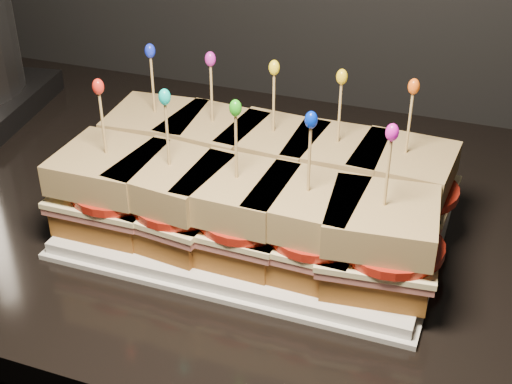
% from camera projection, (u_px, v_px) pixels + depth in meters
% --- Properties ---
extents(granite_slab, '(2.56, 0.65, 0.03)m').
position_uv_depth(granite_slab, '(70.00, 176.00, 0.95)').
color(granite_slab, black).
rests_on(granite_slab, cabinet).
extents(platter, '(0.39, 0.24, 0.02)m').
position_uv_depth(platter, '(256.00, 227.00, 0.80)').
color(platter, white).
rests_on(platter, granite_slab).
extents(platter_rim, '(0.40, 0.25, 0.01)m').
position_uv_depth(platter_rim, '(256.00, 232.00, 0.80)').
color(platter_rim, white).
rests_on(platter_rim, granite_slab).
extents(sandwich_0_bread_bot, '(0.11, 0.11, 0.03)m').
position_uv_depth(sandwich_0_bread_bot, '(159.00, 165.00, 0.88)').
color(sandwich_0_bread_bot, '#5C2E10').
rests_on(sandwich_0_bread_bot, platter).
extents(sandwich_0_ham, '(0.12, 0.11, 0.01)m').
position_uv_depth(sandwich_0_ham, '(158.00, 152.00, 0.87)').
color(sandwich_0_ham, '#C36761').
rests_on(sandwich_0_ham, sandwich_0_bread_bot).
extents(sandwich_0_cheese, '(0.12, 0.12, 0.01)m').
position_uv_depth(sandwich_0_cheese, '(158.00, 147.00, 0.86)').
color(sandwich_0_cheese, '#FFF1B0').
rests_on(sandwich_0_cheese, sandwich_0_ham).
extents(sandwich_0_tomato, '(0.10, 0.10, 0.01)m').
position_uv_depth(sandwich_0_tomato, '(164.00, 145.00, 0.85)').
color(sandwich_0_tomato, '#AB1E11').
rests_on(sandwich_0_tomato, sandwich_0_cheese).
extents(sandwich_0_bread_top, '(0.11, 0.11, 0.03)m').
position_uv_depth(sandwich_0_bread_top, '(156.00, 125.00, 0.85)').
color(sandwich_0_bread_top, '#542E0B').
rests_on(sandwich_0_bread_top, sandwich_0_tomato).
extents(sandwich_0_pick, '(0.00, 0.00, 0.09)m').
position_uv_depth(sandwich_0_pick, '(153.00, 88.00, 0.82)').
color(sandwich_0_pick, tan).
rests_on(sandwich_0_pick, sandwich_0_bread_top).
extents(sandwich_0_frill, '(0.01, 0.01, 0.02)m').
position_uv_depth(sandwich_0_frill, '(150.00, 51.00, 0.80)').
color(sandwich_0_frill, '#1427DA').
rests_on(sandwich_0_frill, sandwich_0_pick).
extents(sandwich_1_bread_bot, '(0.11, 0.11, 0.03)m').
position_uv_depth(sandwich_1_bread_bot, '(214.00, 175.00, 0.85)').
color(sandwich_1_bread_bot, '#5C2E10').
rests_on(sandwich_1_bread_bot, platter).
extents(sandwich_1_ham, '(0.12, 0.12, 0.01)m').
position_uv_depth(sandwich_1_ham, '(214.00, 162.00, 0.84)').
color(sandwich_1_ham, '#C36761').
rests_on(sandwich_1_ham, sandwich_1_bread_bot).
extents(sandwich_1_cheese, '(0.12, 0.12, 0.01)m').
position_uv_depth(sandwich_1_cheese, '(214.00, 157.00, 0.84)').
color(sandwich_1_cheese, '#FFF1B0').
rests_on(sandwich_1_cheese, sandwich_1_ham).
extents(sandwich_1_tomato, '(0.10, 0.10, 0.01)m').
position_uv_depth(sandwich_1_tomato, '(221.00, 155.00, 0.83)').
color(sandwich_1_tomato, '#AB1E11').
rests_on(sandwich_1_tomato, sandwich_1_cheese).
extents(sandwich_1_bread_top, '(0.11, 0.11, 0.03)m').
position_uv_depth(sandwich_1_bread_top, '(213.00, 135.00, 0.83)').
color(sandwich_1_bread_top, '#542E0B').
rests_on(sandwich_1_bread_top, sandwich_1_tomato).
extents(sandwich_1_pick, '(0.00, 0.00, 0.09)m').
position_uv_depth(sandwich_1_pick, '(212.00, 97.00, 0.80)').
color(sandwich_1_pick, tan).
rests_on(sandwich_1_pick, sandwich_1_bread_top).
extents(sandwich_1_frill, '(0.01, 0.01, 0.02)m').
position_uv_depth(sandwich_1_frill, '(210.00, 59.00, 0.78)').
color(sandwich_1_frill, '#C220B4').
rests_on(sandwich_1_frill, sandwich_1_pick).
extents(sandwich_2_bread_bot, '(0.11, 0.11, 0.03)m').
position_uv_depth(sandwich_2_bread_bot, '(273.00, 186.00, 0.83)').
color(sandwich_2_bread_bot, '#5C2E10').
rests_on(sandwich_2_bread_bot, platter).
extents(sandwich_2_ham, '(0.12, 0.11, 0.01)m').
position_uv_depth(sandwich_2_ham, '(273.00, 173.00, 0.82)').
color(sandwich_2_ham, '#C36761').
rests_on(sandwich_2_ham, sandwich_2_bread_bot).
extents(sandwich_2_cheese, '(0.12, 0.12, 0.01)m').
position_uv_depth(sandwich_2_cheese, '(273.00, 168.00, 0.82)').
color(sandwich_2_cheese, '#FFF1B0').
rests_on(sandwich_2_cheese, sandwich_2_ham).
extents(sandwich_2_tomato, '(0.10, 0.10, 0.01)m').
position_uv_depth(sandwich_2_tomato, '(281.00, 166.00, 0.81)').
color(sandwich_2_tomato, '#AB1E11').
rests_on(sandwich_2_tomato, sandwich_2_cheese).
extents(sandwich_2_bread_top, '(0.11, 0.11, 0.03)m').
position_uv_depth(sandwich_2_bread_top, '(273.00, 145.00, 0.80)').
color(sandwich_2_bread_top, '#542E0B').
rests_on(sandwich_2_bread_top, sandwich_2_tomato).
extents(sandwich_2_pick, '(0.00, 0.00, 0.09)m').
position_uv_depth(sandwich_2_pick, '(274.00, 106.00, 0.78)').
color(sandwich_2_pick, tan).
rests_on(sandwich_2_pick, sandwich_2_bread_top).
extents(sandwich_2_frill, '(0.01, 0.01, 0.02)m').
position_uv_depth(sandwich_2_frill, '(274.00, 68.00, 0.76)').
color(sandwich_2_frill, yellow).
rests_on(sandwich_2_frill, sandwich_2_pick).
extents(sandwich_3_bread_bot, '(0.10, 0.10, 0.03)m').
position_uv_depth(sandwich_3_bread_bot, '(334.00, 198.00, 0.81)').
color(sandwich_3_bread_bot, '#5C2E10').
rests_on(sandwich_3_bread_bot, platter).
extents(sandwich_3_ham, '(0.11, 0.11, 0.01)m').
position_uv_depth(sandwich_3_ham, '(335.00, 184.00, 0.80)').
color(sandwich_3_ham, '#C36761').
rests_on(sandwich_3_ham, sandwich_3_bread_bot).
extents(sandwich_3_cheese, '(0.11, 0.11, 0.01)m').
position_uv_depth(sandwich_3_cheese, '(335.00, 179.00, 0.80)').
color(sandwich_3_cheese, '#FFF1B0').
rests_on(sandwich_3_cheese, sandwich_3_ham).
extents(sandwich_3_tomato, '(0.10, 0.10, 0.01)m').
position_uv_depth(sandwich_3_tomato, '(345.00, 177.00, 0.78)').
color(sandwich_3_tomato, '#AB1E11').
rests_on(sandwich_3_tomato, sandwich_3_cheese).
extents(sandwich_3_bread_top, '(0.10, 0.10, 0.03)m').
position_uv_depth(sandwich_3_bread_top, '(337.00, 156.00, 0.78)').
color(sandwich_3_bread_top, '#542E0B').
rests_on(sandwich_3_bread_top, sandwich_3_tomato).
extents(sandwich_3_pick, '(0.00, 0.00, 0.09)m').
position_uv_depth(sandwich_3_pick, '(339.00, 116.00, 0.76)').
color(sandwich_3_pick, tan).
rests_on(sandwich_3_pick, sandwich_3_bread_top).
extents(sandwich_3_frill, '(0.01, 0.01, 0.02)m').
position_uv_depth(sandwich_3_frill, '(342.00, 77.00, 0.73)').
color(sandwich_3_frill, yellow).
rests_on(sandwich_3_frill, sandwich_3_pick).
extents(sandwich_4_bread_bot, '(0.11, 0.11, 0.03)m').
position_uv_depth(sandwich_4_bread_bot, '(399.00, 210.00, 0.79)').
color(sandwich_4_bread_bot, '#5C2E10').
rests_on(sandwich_4_bread_bot, platter).
extents(sandwich_4_ham, '(0.12, 0.11, 0.01)m').
position_uv_depth(sandwich_4_ham, '(400.00, 196.00, 0.78)').
color(sandwich_4_ham, '#C36761').
rests_on(sandwich_4_ham, sandwich_4_bread_bot).
extents(sandwich_4_cheese, '(0.12, 0.11, 0.01)m').
position_uv_depth(sandwich_4_cheese, '(401.00, 191.00, 0.77)').
color(sandwich_4_cheese, '#FFF1B0').
rests_on(sandwich_4_cheese, sandwich_4_ham).
extents(sandwich_4_tomato, '(0.10, 0.10, 0.01)m').
position_uv_depth(sandwich_4_tomato, '(412.00, 189.00, 0.76)').
color(sandwich_4_tomato, '#AB1E11').
rests_on(sandwich_4_tomato, sandwich_4_cheese).
extents(sandwich_4_bread_top, '(0.11, 0.11, 0.03)m').
position_uv_depth(sandwich_4_bread_top, '(404.00, 167.00, 0.76)').
color(sandwich_4_bread_top, '#542E0B').
rests_on(sandwich_4_bread_top, sandwich_4_tomato).
extents(sandwich_4_pick, '(0.00, 0.00, 0.09)m').
position_uv_depth(sandwich_4_pick, '(409.00, 127.00, 0.74)').
color(sandwich_4_pick, tan).
rests_on(sandwich_4_pick, sandwich_4_bread_top).
extents(sandwich_4_frill, '(0.01, 0.01, 0.02)m').
position_uv_depth(sandwich_4_frill, '(414.00, 86.00, 0.71)').
color(sandwich_4_frill, '#EC5C13').
rests_on(sandwich_4_frill, sandwich_4_pick).
extents(sandwich_5_bread_bot, '(0.10, 0.10, 0.03)m').
position_uv_depth(sandwich_5_bread_bot, '(113.00, 210.00, 0.79)').
color(sandwich_5_bread_bot, '#5C2E10').
rests_on(sandwich_5_bread_bot, platter).
extents(sandwich_5_ham, '(0.11, 0.11, 0.01)m').
position_uv_depth(sandwich_5_ham, '(112.00, 196.00, 0.78)').
color(sandwich_5_ham, '#C36761').
rests_on(sandwich_5_ham, sandwich_5_bread_bot).
extents(sandwich_5_cheese, '(0.11, 0.11, 0.01)m').
position_uv_depth(sandwich_5_cheese, '(111.00, 191.00, 0.77)').
color(sandwich_5_cheese, '#FFF1B0').
rests_on(sandwich_5_cheese, sandwich_5_ham).
extents(sandwich_5_tomato, '(0.10, 0.10, 0.01)m').
position_uv_depth(sandwich_5_tomato, '(117.00, 190.00, 0.76)').
color(sandwich_5_tomato, '#AB1E11').
rests_on(sandwich_5_tomato, sandwich_5_cheese).
extents(sandwich_5_bread_top, '(0.10, 0.10, 0.03)m').
position_uv_depth(sandwich_5_bread_top, '(108.00, 167.00, 0.76)').
color(sandwich_5_bread_top, '#542E0B').
rests_on(sandwich_5_bread_top, sandwich_5_tomato).
extents(sandwich_5_pick, '(0.00, 0.00, 0.09)m').
position_uv_depth(sandwich_5_pick, '(103.00, 127.00, 0.73)').
color(sandwich_5_pick, tan).
rests_on(sandwich_5_pick, sandwich_5_bread_top).
extents(sandwich_5_frill, '(0.01, 0.01, 0.02)m').
position_uv_depth(sandwich_5_frill, '(98.00, 87.00, 0.71)').
color(sandwich_5_frill, red).
rests_on(sandwich_5_frill, sandwich_5_pick).
extents(sandwich_6_bread_bot, '(0.11, 0.11, 0.03)m').
position_uv_depth(sandwich_6_bread_bot, '(174.00, 223.00, 0.76)').
color(sandwich_6_bread_bot, '#5C2E10').
rests_on(sandwich_6_bread_bot, platter).
extents(sandwich_6_ham, '(0.12, 0.12, 0.01)m').
position_uv_depth(sandwich_6_ham, '(173.00, 209.00, 0.76)').
color(sandwich_6_ham, '#C36761').
rests_on(sandwich_6_ham, sandwich_6_bread_bot).
extents(sandwich_6_cheese, '(0.12, 0.12, 0.01)m').
position_uv_depth(sandwich_6_cheese, '(172.00, 203.00, 0.75)').
color(sandwich_6_cheese, '#FFF1B0').
rests_on(sandwich_6_cheese, sandwich_6_ham).
extents(sandwich_6_tomato, '(0.10, 0.10, 0.01)m').
position_uv_depth(sandwich_6_tomato, '(180.00, 202.00, 0.74)').
color(sandwich_6_tomato, '#AB1E11').
rests_on(sandwich_6_tomato, sandwich_6_cheese).
extents(sandwich_6_bread_top, '(0.11, 0.11, 0.03)m').
position_uv_depth(sandwich_6_bread_top, '(170.00, 179.00, 0.74)').
color(sandwich_6_bread_top, '#542E0B').
rests_on(sandwich_6_bread_top, sandwich_6_tomato).
extents(sandwich_6_pick, '(0.00, 0.00, 0.09)m').
position_uv_depth(sandwich_6_pick, '(168.00, 139.00, 0.71)').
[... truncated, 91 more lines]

